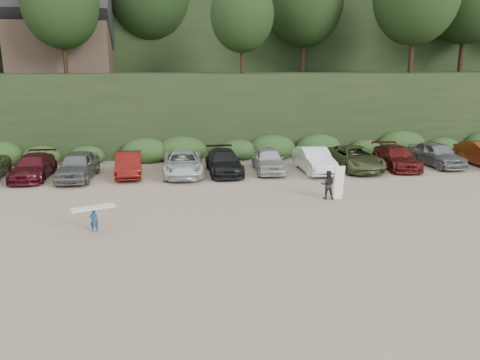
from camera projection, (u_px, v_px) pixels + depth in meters
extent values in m
plane|color=tan|center=(250.00, 226.00, 19.90)|extent=(120.00, 120.00, 0.00)
cube|color=black|center=(209.00, 108.00, 40.29)|extent=(80.00, 14.00, 6.00)
cube|color=black|center=(196.00, 53.00, 56.36)|extent=(90.00, 30.00, 16.00)
ellipsoid|color=black|center=(207.00, 10.00, 38.35)|extent=(66.00, 12.00, 10.00)
cube|color=#2B491E|center=(210.00, 151.00, 33.60)|extent=(46.20, 2.00, 1.20)
cube|color=brown|center=(63.00, 48.00, 39.33)|extent=(8.00, 6.00, 4.00)
imported|color=#4D111A|center=(33.00, 167.00, 28.09)|extent=(2.02, 4.89, 1.42)
imported|color=slate|center=(78.00, 165.00, 27.91)|extent=(2.19, 4.92, 1.64)
imported|color=maroon|center=(129.00, 164.00, 28.71)|extent=(1.76, 4.45, 1.44)
imported|color=silver|center=(183.00, 163.00, 28.96)|extent=(2.45, 5.26, 1.46)
imported|color=black|center=(224.00, 162.00, 29.41)|extent=(2.16, 5.06, 1.45)
imported|color=#BABBC0|center=(268.00, 160.00, 29.84)|extent=(2.07, 4.63, 1.54)
imported|color=white|center=(314.00, 160.00, 29.73)|extent=(1.73, 4.78, 1.57)
imported|color=#4C5430|center=(355.00, 158.00, 30.49)|extent=(2.64, 5.44, 1.49)
imported|color=#5B1514|center=(396.00, 157.00, 30.89)|extent=(2.32, 5.06, 1.43)
imported|color=slate|center=(437.00, 154.00, 31.54)|extent=(2.30, 4.88, 1.61)
imported|color=navy|center=(94.00, 220.00, 19.21)|extent=(0.39, 0.30, 0.96)
cube|color=white|center=(93.00, 208.00, 19.08)|extent=(1.82, 1.09, 0.07)
imported|color=black|center=(328.00, 185.00, 23.81)|extent=(0.85, 0.75, 1.48)
cube|color=white|center=(339.00, 183.00, 23.69)|extent=(0.50, 0.27, 1.75)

